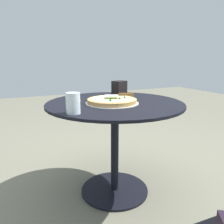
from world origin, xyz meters
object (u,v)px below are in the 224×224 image
Objects in this scene: drinking_cup at (73,103)px; napkin_dispenser at (119,88)px; patio_table at (115,126)px; pizza_on_tray at (112,101)px; pizza_server at (120,95)px.

drinking_cup is 1.00× the size of napkin_dispenser.
napkin_dispenser reaches higher than patio_table.
pizza_on_tray is at bearing -61.12° from drinking_cup.
napkin_dispenser reaches higher than pizza_server.
patio_table is 4.66× the size of pizza_server.
pizza_on_tray reaches higher than patio_table.
pizza_on_tray is 3.09× the size of drinking_cup.
drinking_cup is (-0.18, 0.33, 0.04)m from pizza_on_tray.
napkin_dispenser is (0.49, -0.54, -0.00)m from drinking_cup.
pizza_on_tray is at bearing 34.63° from napkin_dispenser.
drinking_cup reaches higher than patio_table.
pizza_server is 1.74× the size of drinking_cup.
pizza_on_tray is 1.77× the size of pizza_server.
pizza_server is 1.75× the size of napkin_dispenser.
napkin_dispenser is at bearing -26.28° from pizza_server.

